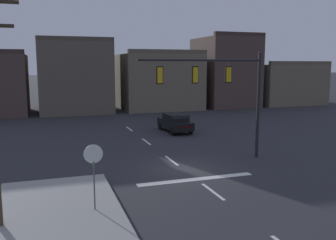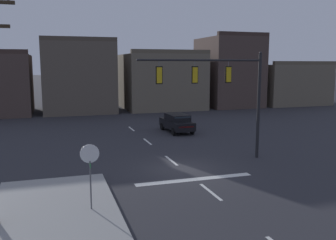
{
  "view_description": "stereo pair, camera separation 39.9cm",
  "coord_description": "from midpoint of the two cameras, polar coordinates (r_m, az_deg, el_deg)",
  "views": [
    {
      "loc": [
        -7.34,
        -19.19,
        5.97
      ],
      "look_at": [
        0.06,
        2.87,
        2.44
      ],
      "focal_mm": 39.42,
      "sensor_mm": 36.0,
      "label": 1
    },
    {
      "loc": [
        -6.96,
        -19.31,
        5.97
      ],
      "look_at": [
        0.06,
        2.87,
        2.44
      ],
      "focal_mm": 39.42,
      "sensor_mm": 36.0,
      "label": 2
    }
  ],
  "objects": [
    {
      "name": "car_lot_nearside",
      "position": [
        32.69,
        0.76,
        -0.37
      ],
      "size": [
        2.09,
        4.53,
        1.61
      ],
      "color": "black",
      "rests_on": "ground"
    },
    {
      "name": "lane_centreline",
      "position": [
        23.2,
        0.05,
        -6.28
      ],
      "size": [
        0.16,
        26.4,
        0.01
      ],
      "color": "silver",
      "rests_on": "ground"
    },
    {
      "name": "building_row",
      "position": [
        50.86,
        -3.33,
        6.18
      ],
      "size": [
        53.09,
        13.99,
        10.13
      ],
      "color": "#473833",
      "rests_on": "ground"
    },
    {
      "name": "sidewalk_near_corner",
      "position": [
        16.35,
        -17.38,
        -12.92
      ],
      "size": [
        5.0,
        8.0,
        0.15
      ],
      "primitive_type": "cube",
      "color": "gray",
      "rests_on": "ground"
    },
    {
      "name": "signal_mast_near_side",
      "position": [
        22.74,
        7.83,
        5.38
      ],
      "size": [
        7.98,
        0.35,
        6.74
      ],
      "color": "black",
      "rests_on": "ground"
    },
    {
      "name": "stop_bar_paint",
      "position": [
        19.6,
        3.82,
        -9.11
      ],
      "size": [
        6.4,
        0.5,
        0.01
      ],
      "primitive_type": "cube",
      "color": "silver",
      "rests_on": "ground"
    },
    {
      "name": "stop_sign",
      "position": [
        15.07,
        -12.2,
        -6.28
      ],
      "size": [
        0.76,
        0.64,
        2.83
      ],
      "color": "#56565B",
      "rests_on": "ground"
    },
    {
      "name": "ground_plane",
      "position": [
        21.38,
        1.77,
        -7.59
      ],
      "size": [
        400.0,
        400.0,
        0.0
      ],
      "primitive_type": "plane",
      "color": "#2B2B30"
    }
  ]
}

